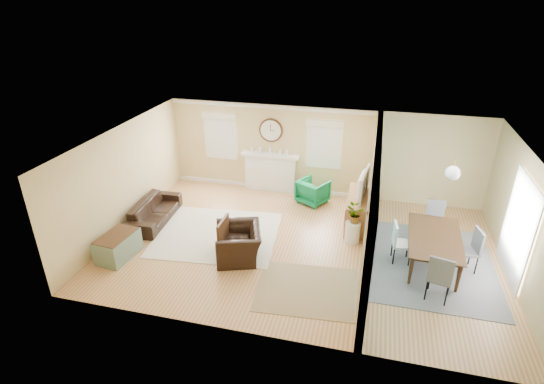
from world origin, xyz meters
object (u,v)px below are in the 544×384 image
at_px(dining_table, 434,251).
at_px(green_chair, 313,191).
at_px(sofa, 155,211).
at_px(eames_chair, 239,243).
at_px(credenza, 357,210).

bearing_deg(dining_table, green_chair, 55.55).
height_order(sofa, green_chair, green_chair).
bearing_deg(eames_chair, credenza, 112.04).
bearing_deg(credenza, sofa, -167.66).
relative_size(sofa, green_chair, 2.57).
height_order(eames_chair, dining_table, eames_chair).
bearing_deg(dining_table, eames_chair, 103.23).
bearing_deg(eames_chair, green_chair, 139.93).
bearing_deg(dining_table, sofa, 90.57).
distance_m(sofa, green_chair, 4.36).
bearing_deg(sofa, eames_chair, -115.54).
bearing_deg(eames_chair, sofa, -130.85).
relative_size(sofa, credenza, 1.21).
bearing_deg(credenza, green_chair, 144.41).
distance_m(credenza, dining_table, 2.26).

